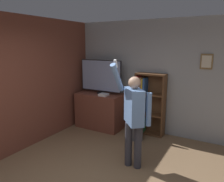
% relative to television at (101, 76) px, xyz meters
% --- Properties ---
extents(wall_back, '(6.05, 0.09, 2.70)m').
position_rel_television_xyz_m(wall_back, '(1.32, 0.36, 0.01)').
color(wall_back, '#9EA3A8').
rests_on(wall_back, ground_plane).
extents(wall_side_brick, '(0.06, 4.42, 2.70)m').
position_rel_television_xyz_m(wall_side_brick, '(-0.74, -1.08, 0.01)').
color(wall_side_brick, brown).
rests_on(wall_side_brick, ground_plane).
extents(tv_ledge, '(1.19, 0.66, 0.90)m').
position_rel_television_xyz_m(tv_ledge, '(0.00, -0.03, -0.89)').
color(tv_ledge, brown).
rests_on(tv_ledge, ground_plane).
extents(television, '(1.15, 0.22, 0.85)m').
position_rel_television_xyz_m(television, '(0.00, 0.00, 0.00)').
color(television, black).
rests_on(television, tv_ledge).
extents(game_console, '(0.21, 0.20, 0.06)m').
position_rel_television_xyz_m(game_console, '(0.21, -0.22, -0.41)').
color(game_console, white).
rests_on(game_console, tv_ledge).
extents(bookshelf, '(0.71, 0.28, 1.47)m').
position_rel_television_xyz_m(bookshelf, '(1.18, 0.18, -0.61)').
color(bookshelf, brown).
rests_on(bookshelf, ground_plane).
extents(person, '(0.61, 0.56, 1.90)m').
position_rel_television_xyz_m(person, '(1.53, -1.37, -0.36)').
color(person, '#383842').
rests_on(person, ground_plane).
extents(waste_bin, '(0.28, 0.28, 0.39)m').
position_rel_television_xyz_m(waste_bin, '(1.15, -0.30, -1.15)').
color(waste_bin, '#4C4C51').
rests_on(waste_bin, ground_plane).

